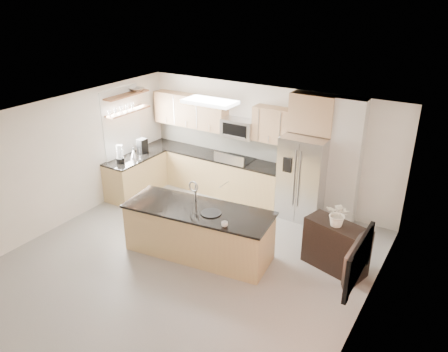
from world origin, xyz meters
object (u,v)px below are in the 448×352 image
Objects in this scene: platter at (211,213)px; flower_vase at (339,208)px; refrigerator at (304,177)px; credenza at (336,246)px; bowl at (136,89)px; island at (199,231)px; microwave at (239,128)px; cup at (225,224)px; kettle at (134,154)px; coffee_maker at (142,146)px; blender at (120,155)px; television at (350,258)px; range at (235,178)px.

platter is 0.55× the size of flower_vase.
refrigerator is 1.98m from credenza.
bowl is (-3.17, 1.78, 1.45)m from platter.
refrigerator is 2.60m from island.
cup is at bearing -64.25° from microwave.
kettle reaches higher than credenza.
coffee_maker is 1.32m from bowl.
bowl is at bearing 114.81° from kettle.
television is (5.58, -1.61, 0.25)m from blender.
credenza is at bearing -4.68° from kettle.
microwave is at bearing 149.36° from flower_vase.
platter is at bearing -29.31° from bowl.
microwave is at bearing 22.88° from coffee_maker.
platter is (-0.74, -2.37, 0.04)m from refrigerator.
cup is (1.35, -2.79, -0.66)m from microwave.
range is at bearing 15.85° from bowl.
television is at bearing -11.78° from cup.
platter is 0.87× the size of blender.
island is 3.23m from coffee_maker.
refrigerator is at bearing 8.62° from bowl.
kettle reaches higher than range.
cup is at bearing 78.22° from television.
kettle is 0.38× the size of flower_vase.
television is at bearing -67.76° from flower_vase.
range is at bearing -90.00° from microwave.
refrigerator is at bearing -1.60° from range.
range is 1.16m from microwave.
bowl reaches higher than island.
blender is 0.75m from coffee_maker.
flower_vase is at bearing -28.78° from range.
microwave is at bearing 31.68° from kettle.
flower_vase is (1.96, 0.84, 0.26)m from platter.
microwave reaches higher than refrigerator.
blender is at bearing 161.24° from cup.
microwave reaches higher than credenza.
flower_vase reaches higher than island.
cup is at bearing -29.02° from coffee_maker.
credenza is at bearing -27.90° from range.
range is 2.47m from island.
credenza is at bearing -9.82° from bowl.
bowl is at bearing 150.69° from platter.
island is at bearing -160.29° from flower_vase.
microwave is 2.84m from island.
flower_vase is at bearing -10.42° from bowl.
island is 2.91m from blender.
refrigerator is (1.66, -0.17, -0.74)m from microwave.
television is (2.59, -0.70, 0.42)m from platter.
refrigerator is 3.83m from coffee_maker.
television is at bearing -42.75° from microwave.
bowl is 0.38× the size of television.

